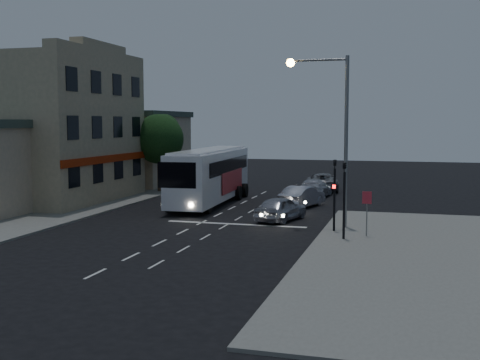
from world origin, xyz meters
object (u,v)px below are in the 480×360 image
(car_suv, at_px, (281,209))
(traffic_signal_main, at_px, (335,186))
(regulatory_sign, at_px, (367,206))
(car_sedan_c, at_px, (322,182))
(street_tree, at_px, (159,137))
(car_sedan_a, at_px, (302,197))
(streetlight, at_px, (334,121))
(tour_bus, at_px, (210,174))
(car_sedan_b, at_px, (315,188))
(traffic_signal_side, at_px, (344,191))

(car_suv, xyz_separation_m, traffic_signal_main, (3.43, -3.02, 1.70))
(traffic_signal_main, distance_m, regulatory_sign, 2.14)
(car_sedan_c, height_order, street_tree, street_tree)
(car_suv, xyz_separation_m, car_sedan_a, (0.24, 5.85, 0.00))
(car_suv, bearing_deg, streetlight, 167.69)
(car_sedan_c, xyz_separation_m, traffic_signal_main, (3.31, -19.09, 1.69))
(traffic_signal_main, xyz_separation_m, street_tree, (-15.81, 14.25, 2.08))
(car_sedan_c, bearing_deg, regulatory_sign, 92.83)
(car_sedan_a, relative_size, streetlight, 0.48)
(car_suv, height_order, traffic_signal_main, traffic_signal_main)
(tour_bus, xyz_separation_m, car_sedan_c, (6.32, 10.32, -1.33))
(car_sedan_a, bearing_deg, traffic_signal_main, 124.96)
(car_sedan_b, bearing_deg, car_sedan_a, 93.30)
(tour_bus, xyz_separation_m, streetlight, (9.37, -7.35, 3.67))
(tour_bus, height_order, car_suv, tour_bus)
(car_suv, distance_m, streetlight, 6.15)
(car_suv, height_order, streetlight, streetlight)
(car_sedan_a, height_order, regulatory_sign, regulatory_sign)
(tour_bus, xyz_separation_m, car_sedan_a, (6.44, 0.09, -1.34))
(car_sedan_b, distance_m, traffic_signal_main, 14.69)
(street_tree, bearing_deg, traffic_signal_main, -42.03)
(tour_bus, relative_size, car_suv, 2.98)
(regulatory_sign, bearing_deg, street_tree, 138.92)
(car_sedan_c, bearing_deg, traffic_signal_side, 89.61)
(tour_bus, xyz_separation_m, street_tree, (-6.18, 5.47, 2.44))
(traffic_signal_main, height_order, streetlight, streetlight)
(traffic_signal_main, height_order, traffic_signal_side, same)
(tour_bus, relative_size, car_sedan_c, 2.39)
(car_sedan_b, bearing_deg, regulatory_sign, 111.24)
(regulatory_sign, bearing_deg, car_sedan_c, 104.00)
(car_sedan_c, distance_m, traffic_signal_main, 19.45)
(car_sedan_b, relative_size, car_sedan_c, 0.92)
(tour_bus, bearing_deg, car_suv, -45.51)
(car_suv, height_order, street_tree, street_tree)
(car_sedan_a, distance_m, car_sedan_b, 5.37)
(car_sedan_c, bearing_deg, car_suv, 78.42)
(tour_bus, relative_size, traffic_signal_main, 3.05)
(car_sedan_c, bearing_deg, car_sedan_a, 79.50)
(streetlight, bearing_deg, tour_bus, 141.89)
(car_sedan_a, relative_size, traffic_signal_side, 1.06)
(street_tree, bearing_deg, car_sedan_a, -23.09)
(car_sedan_a, bearing_deg, regulatory_sign, 131.49)
(car_sedan_c, xyz_separation_m, streetlight, (3.06, -17.67, 5.01))
(car_suv, relative_size, car_sedan_a, 0.96)
(car_sedan_b, xyz_separation_m, street_tree, (-12.63, 0.01, 3.80))
(car_sedan_a, relative_size, regulatory_sign, 1.98)
(regulatory_sign, relative_size, streetlight, 0.24)
(streetlight, relative_size, street_tree, 1.45)
(tour_bus, relative_size, streetlight, 1.39)
(car_sedan_c, relative_size, regulatory_sign, 2.38)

